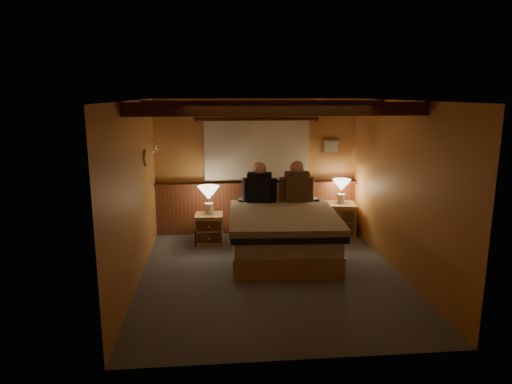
{
  "coord_description": "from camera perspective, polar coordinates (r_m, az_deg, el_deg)",
  "views": [
    {
      "loc": [
        -0.77,
        -5.96,
        2.49
      ],
      "look_at": [
        -0.17,
        0.4,
        1.1
      ],
      "focal_mm": 32.0,
      "sensor_mm": 36.0,
      "label": 1
    }
  ],
  "objects": [
    {
      "name": "bed",
      "position": [
        7.11,
        3.37,
        -5.15
      ],
      "size": [
        1.72,
        2.17,
        0.71
      ],
      "rotation": [
        0.0,
        0.0,
        -0.06
      ],
      "color": "#AE864A",
      "rests_on": "floor"
    },
    {
      "name": "wainscot",
      "position": [
        8.28,
        0.1,
        -1.78
      ],
      "size": [
        3.6,
        0.23,
        0.94
      ],
      "color": "brown",
      "rests_on": "wall_back"
    },
    {
      "name": "person_right",
      "position": [
        7.67,
        5.13,
        0.93
      ],
      "size": [
        0.59,
        0.26,
        0.72
      ],
      "rotation": [
        0.0,
        0.0,
        -0.06
      ],
      "color": "#4C341E",
      "rests_on": "bed"
    },
    {
      "name": "nightstand_right",
      "position": [
        8.24,
        10.32,
        -3.39
      ],
      "size": [
        0.6,
        0.56,
        0.59
      ],
      "rotation": [
        0.0,
        0.0,
        -0.14
      ],
      "color": "#AE864A",
      "rests_on": "floor"
    },
    {
      "name": "duffel_bag",
      "position": [
        7.76,
        -5.99,
        -5.44
      ],
      "size": [
        0.47,
        0.3,
        0.33
      ],
      "rotation": [
        0.0,
        0.0,
        0.05
      ],
      "color": "black",
      "rests_on": "floor"
    },
    {
      "name": "lamp_right",
      "position": [
        8.13,
        10.64,
        0.68
      ],
      "size": [
        0.32,
        0.32,
        0.42
      ],
      "color": "silver",
      "rests_on": "nightstand_right"
    },
    {
      "name": "nightstand_left",
      "position": [
        7.77,
        -5.85,
        -4.57
      ],
      "size": [
        0.47,
        0.43,
        0.5
      ],
      "rotation": [
        0.0,
        0.0,
        -0.04
      ],
      "color": "#AE864A",
      "rests_on": "floor"
    },
    {
      "name": "wall_front",
      "position": [
        4.14,
        5.61,
        -5.98
      ],
      "size": [
        3.6,
        0.0,
        3.6
      ],
      "primitive_type": "plane",
      "rotation": [
        -1.57,
        0.0,
        0.0
      ],
      "color": "#C78247",
      "rests_on": "floor"
    },
    {
      "name": "ceiling_beams",
      "position": [
        6.16,
        1.81,
        10.56
      ],
      "size": [
        3.6,
        1.65,
        0.16
      ],
      "color": "#422210",
      "rests_on": "ceiling"
    },
    {
      "name": "lamp_left",
      "position": [
        7.66,
        -5.94,
        -0.31
      ],
      "size": [
        0.36,
        0.36,
        0.47
      ],
      "color": "silver",
      "rests_on": "nightstand_left"
    },
    {
      "name": "framed_print",
      "position": [
        8.36,
        9.37,
        5.62
      ],
      "size": [
        0.3,
        0.04,
        0.25
      ],
      "color": "#A17C50",
      "rests_on": "wall_back"
    },
    {
      "name": "floor",
      "position": [
        6.5,
        1.84,
        -10.28
      ],
      "size": [
        4.2,
        4.2,
        0.0
      ],
      "primitive_type": "plane",
      "color": "#575E67",
      "rests_on": "ground"
    },
    {
      "name": "coat_rail",
      "position": [
        7.64,
        -12.58,
        5.77
      ],
      "size": [
        0.05,
        0.55,
        0.24
      ],
      "color": "white",
      "rests_on": "wall_left"
    },
    {
      "name": "wall_left",
      "position": [
        6.18,
        -14.87,
        -0.22
      ],
      "size": [
        0.0,
        4.2,
        4.2
      ],
      "primitive_type": "plane",
      "rotation": [
        1.57,
        0.0,
        1.57
      ],
      "color": "#C78247",
      "rests_on": "floor"
    },
    {
      "name": "wall_right",
      "position": [
        6.61,
        17.58,
        0.41
      ],
      "size": [
        0.0,
        4.2,
        4.2
      ],
      "primitive_type": "plane",
      "rotation": [
        1.57,
        0.0,
        -1.57
      ],
      "color": "#C78247",
      "rests_on": "floor"
    },
    {
      "name": "ceiling",
      "position": [
        6.01,
        2.0,
        11.37
      ],
      "size": [
        4.2,
        4.2,
        0.0
      ],
      "primitive_type": "plane",
      "rotation": [
        3.14,
        0.0,
        0.0
      ],
      "color": "#B87F45",
      "rests_on": "wall_back"
    },
    {
      "name": "curtain_window",
      "position": [
        8.08,
        0.1,
        5.36
      ],
      "size": [
        2.18,
        0.09,
        1.11
      ],
      "color": "#422210",
      "rests_on": "wall_back"
    },
    {
      "name": "person_left",
      "position": [
        7.58,
        0.45,
        0.82
      ],
      "size": [
        0.57,
        0.3,
        0.71
      ],
      "rotation": [
        0.0,
        0.0,
        -0.18
      ],
      "color": "black",
      "rests_on": "bed"
    },
    {
      "name": "wall_back",
      "position": [
        8.2,
        0.06,
        3.18
      ],
      "size": [
        3.6,
        0.0,
        3.6
      ],
      "primitive_type": "plane",
      "rotation": [
        1.57,
        0.0,
        0.0
      ],
      "color": "#C78247",
      "rests_on": "floor"
    }
  ]
}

